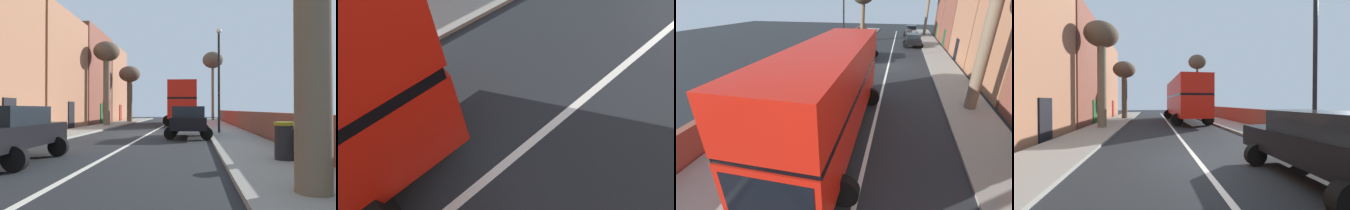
% 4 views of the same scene
% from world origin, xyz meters
% --- Properties ---
extents(ground_plane, '(84.00, 84.00, 0.00)m').
position_xyz_m(ground_plane, '(0.00, 0.00, 0.00)').
color(ground_plane, black).
extents(road_centre_line, '(0.16, 54.00, 0.01)m').
position_xyz_m(road_centre_line, '(0.00, 0.00, 0.00)').
color(road_centre_line, silver).
rests_on(road_centre_line, ground).
extents(sidewalk_left, '(2.60, 60.00, 0.12)m').
position_xyz_m(sidewalk_left, '(-4.90, 0.00, 0.06)').
color(sidewalk_left, gray).
rests_on(sidewalk_left, ground).
extents(sidewalk_right, '(2.60, 60.00, 0.12)m').
position_xyz_m(sidewalk_right, '(4.90, 0.00, 0.06)').
color(sidewalk_right, gray).
rests_on(sidewalk_right, ground).
extents(double_decker_bus, '(3.68, 10.70, 4.06)m').
position_xyz_m(double_decker_bus, '(1.70, 12.78, 2.35)').
color(double_decker_bus, red).
rests_on(double_decker_bus, ground).
extents(parked_car_black_right_1, '(2.46, 4.39, 1.67)m').
position_xyz_m(parked_car_black_right_1, '(2.50, -2.12, 0.95)').
color(parked_car_black_right_1, black).
rests_on(parked_car_black_right_1, ground).
extents(street_tree_left_0, '(2.44, 2.44, 6.32)m').
position_xyz_m(street_tree_left_0, '(-4.51, 16.19, 5.11)').
color(street_tree_left_0, brown).
rests_on(street_tree_left_0, sidewalk_left).
extents(street_tree_right_3, '(2.67, 2.67, 8.93)m').
position_xyz_m(street_tree_right_3, '(5.25, 22.34, 7.73)').
color(street_tree_right_3, brown).
rests_on(street_tree_right_3, sidewalk_right).
extents(street_tree_left_4, '(2.35, 2.35, 7.47)m').
position_xyz_m(street_tree_left_4, '(-5.00, 8.43, 6.05)').
color(street_tree_left_4, brown).
rests_on(street_tree_left_4, sidewalk_left).
extents(lamppost_right, '(0.32, 0.32, 6.31)m').
position_xyz_m(lamppost_right, '(4.30, 0.06, 3.81)').
color(lamppost_right, black).
rests_on(lamppost_right, sidewalk_right).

